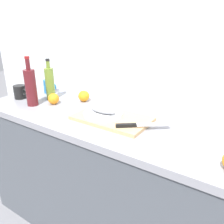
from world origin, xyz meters
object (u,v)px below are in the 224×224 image
at_px(white_plate, 103,114).
at_px(fish_fillet, 103,110).
at_px(coffee_mug_1, 20,92).
at_px(olive_oil_bottle, 50,83).
at_px(chef_knife, 136,125).
at_px(wine_bottle, 31,87).
at_px(coffee_mug_2, 49,86).
at_px(cutting_board, 112,118).

bearing_deg(white_plate, fish_fillet, -90.00).
bearing_deg(coffee_mug_1, olive_oil_bottle, 29.45).
xyz_separation_m(chef_knife, wine_bottle, (-0.77, -0.04, 0.10)).
height_order(white_plate, fish_fillet, fish_fillet).
relative_size(fish_fillet, chef_knife, 0.71).
height_order(fish_fillet, coffee_mug_1, coffee_mug_1).
bearing_deg(fish_fillet, chef_knife, -8.57).
height_order(white_plate, coffee_mug_2, coffee_mug_2).
bearing_deg(olive_oil_bottle, chef_knife, -8.75).
xyz_separation_m(cutting_board, chef_knife, (0.18, -0.04, 0.02)).
distance_m(fish_fillet, coffee_mug_2, 0.69).
bearing_deg(cutting_board, white_plate, -174.58).
height_order(cutting_board, wine_bottle, wine_bottle).
bearing_deg(chef_knife, fish_fillet, 133.15).
height_order(coffee_mug_1, coffee_mug_2, coffee_mug_2).
height_order(chef_knife, coffee_mug_1, coffee_mug_1).
bearing_deg(fish_fillet, coffee_mug_1, -177.52).
bearing_deg(chef_knife, coffee_mug_1, 141.46).
xyz_separation_m(white_plate, coffee_mug_2, (-0.66, 0.19, 0.02)).
height_order(olive_oil_bottle, coffee_mug_1, olive_oil_bottle).
bearing_deg(chef_knife, olive_oil_bottle, 132.96).
bearing_deg(coffee_mug_1, wine_bottle, -13.60).
relative_size(white_plate, chef_knife, 0.94).
distance_m(cutting_board, coffee_mug_1, 0.79).
bearing_deg(fish_fillet, olive_oil_bottle, 171.16).
xyz_separation_m(cutting_board, fish_fillet, (-0.06, -0.01, 0.04)).
relative_size(cutting_board, coffee_mug_2, 3.56).
bearing_deg(cutting_board, olive_oil_bottle, 172.59).
xyz_separation_m(chef_knife, coffee_mug_1, (-0.97, 0.00, 0.02)).
distance_m(chef_knife, wine_bottle, 0.78).
bearing_deg(coffee_mug_1, coffee_mug_2, 72.96).
bearing_deg(olive_oil_bottle, wine_bottle, -92.09).
xyz_separation_m(fish_fillet, olive_oil_bottle, (-0.53, 0.08, 0.07)).
bearing_deg(coffee_mug_1, cutting_board, 2.71).
bearing_deg(white_plate, olive_oil_bottle, 171.16).
distance_m(white_plate, fish_fillet, 0.03).
bearing_deg(white_plate, wine_bottle, -171.59).
bearing_deg(coffee_mug_2, wine_bottle, -64.52).
bearing_deg(wine_bottle, fish_fillet, 8.41).
bearing_deg(coffee_mug_2, cutting_board, -14.29).
distance_m(wine_bottle, coffee_mug_1, 0.22).
relative_size(chef_knife, olive_oil_bottle, 0.84).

